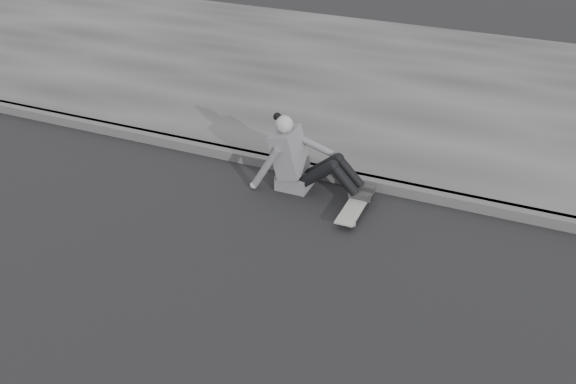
% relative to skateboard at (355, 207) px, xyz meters
% --- Properties ---
extents(ground, '(80.00, 80.00, 0.00)m').
position_rel_skateboard_xyz_m(ground, '(-0.31, -2.00, -0.07)').
color(ground, black).
rests_on(ground, ground).
extents(curb, '(24.00, 0.16, 0.12)m').
position_rel_skateboard_xyz_m(curb, '(-0.31, 0.58, -0.01)').
color(curb, '#454545').
rests_on(curb, ground).
extents(sidewalk, '(24.00, 6.00, 0.12)m').
position_rel_skateboard_xyz_m(sidewalk, '(-0.31, 3.60, -0.01)').
color(sidewalk, '#3A3A3A').
rests_on(sidewalk, ground).
extents(skateboard, '(0.20, 0.78, 0.09)m').
position_rel_skateboard_xyz_m(skateboard, '(0.00, 0.00, 0.00)').
color(skateboard, gray).
rests_on(skateboard, ground).
extents(seated_woman, '(1.38, 0.46, 0.88)m').
position_rel_skateboard_xyz_m(seated_woman, '(-0.73, 0.25, 0.29)').
color(seated_woman, '#57585A').
rests_on(seated_woman, ground).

